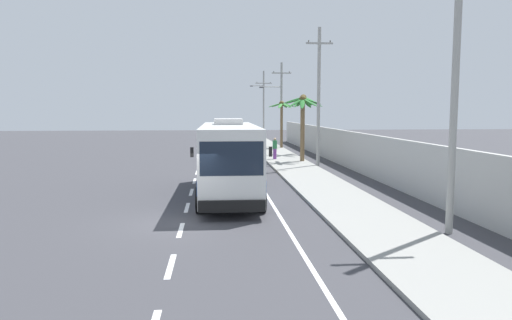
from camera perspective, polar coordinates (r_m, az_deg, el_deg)
The scene contains 14 objects.
ground_plane at distance 17.68m, azimuth -8.74°, elevation -7.36°, with size 160.00×160.00×0.00m, color #3A3A3F.
sidewalk_kerb at distance 28.02m, azimuth 6.65°, elevation -2.23°, with size 3.20×90.00×0.14m, color gray.
lane_markings at distance 32.01m, azimuth -3.01°, elevation -1.29°, with size 3.80×71.00×0.01m.
boundary_wall at distance 32.67m, azimuth 11.81°, elevation 1.01°, with size 0.24×60.00×2.59m, color #B2B2AD.
coach_bus_foreground at distance 22.53m, azimuth -3.26°, elevation 0.47°, with size 2.99×10.87×3.64m.
motorcycle_beside_bus at distance 30.93m, azimuth -0.46°, elevation -0.35°, with size 0.56×1.96×1.57m.
pedestrian_near_kerb at distance 38.26m, azimuth 2.27°, elevation 1.45°, with size 0.36×0.36×1.70m.
utility_pole_nearest at distance 16.71m, azimuth 22.79°, elevation 9.63°, with size 2.18×0.24×10.16m.
utility_pole_mid at distance 34.23m, azimuth 7.52°, elevation 7.69°, with size 1.92×0.24×9.82m.
utility_pole_far at distance 52.54m, azimuth 2.96°, elevation 6.91°, with size 3.49×0.24×9.22m.
utility_pole_distant at distance 71.03m, azimuth 0.87°, elevation 6.93°, with size 3.27×0.24×9.82m.
palm_nearest at distance 36.84m, azimuth 5.62°, elevation 5.36°, with size 2.87×2.86×5.18m.
palm_second at distance 43.16m, azimuth 5.66°, elevation 6.07°, with size 3.62×3.47×5.47m.
palm_third at distance 49.97m, azimuth 3.09°, elevation 5.59°, with size 2.82×2.63×5.02m.
Camera 1 is at (1.18, -17.16, 4.06)m, focal length 33.40 mm.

